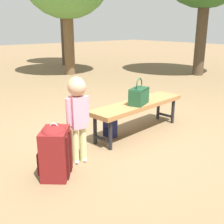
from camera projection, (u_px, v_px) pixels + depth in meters
ground_plane at (115, 138)px, 3.86m from camera, size 40.00×40.00×0.00m
park_bench at (138, 106)px, 3.94m from camera, size 1.63×0.55×0.45m
handbag at (139, 95)px, 3.79m from camera, size 0.36×0.29×0.37m
child_standing at (78, 107)px, 2.98m from camera, size 0.26×0.20×0.98m
backpack_large at (55, 150)px, 2.80m from camera, size 0.42×0.43×0.58m
backpack_small at (110, 127)px, 3.85m from camera, size 0.16×0.17×0.28m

